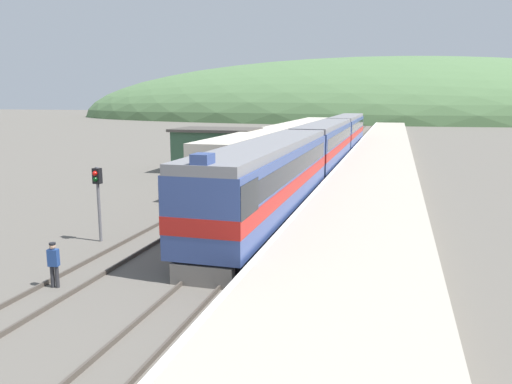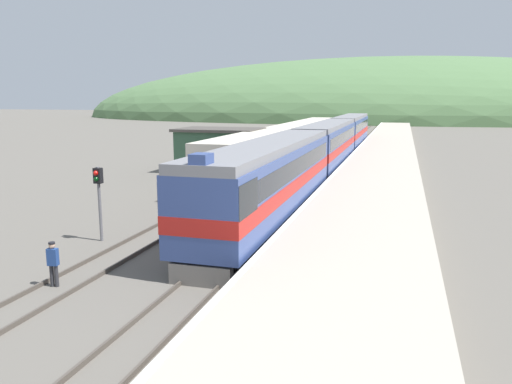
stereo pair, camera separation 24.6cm
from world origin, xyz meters
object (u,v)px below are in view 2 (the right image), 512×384
(carriage_second, at_px, (328,144))
(signal_post_siding, at_px, (99,188))
(siding_train, at_px, (288,143))
(track_worker, at_px, (53,262))
(carriage_third, at_px, (351,130))
(express_train_lead_car, at_px, (270,179))

(carriage_second, relative_size, signal_post_siding, 5.72)
(siding_train, height_order, track_worker, siding_train)
(carriage_third, distance_m, signal_post_siding, 48.13)
(siding_train, distance_m, signal_post_siding, 30.90)
(carriage_second, height_order, carriage_third, same)
(carriage_third, relative_size, siding_train, 0.45)
(express_train_lead_car, distance_m, track_worker, 12.31)
(signal_post_siding, bearing_deg, carriage_third, 82.09)
(siding_train, bearing_deg, express_train_lead_car, -79.48)
(track_worker, bearing_deg, express_train_lead_car, 66.30)
(express_train_lead_car, distance_m, siding_train, 25.55)
(siding_train, height_order, signal_post_siding, siding_train)
(carriage_third, xyz_separation_m, signal_post_siding, (-6.63, -47.67, 0.16))
(carriage_second, height_order, siding_train, carriage_second)
(carriage_second, distance_m, carriage_third, 20.78)
(carriage_third, height_order, siding_train, carriage_third)
(express_train_lead_car, bearing_deg, siding_train, 100.52)
(carriage_third, relative_size, signal_post_siding, 5.72)
(express_train_lead_car, bearing_deg, signal_post_siding, -139.19)
(express_train_lead_car, bearing_deg, carriage_second, 90.00)
(express_train_lead_car, xyz_separation_m, signal_post_siding, (-6.63, -5.72, 0.15))
(siding_train, relative_size, signal_post_siding, 12.85)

